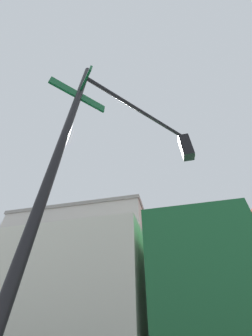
# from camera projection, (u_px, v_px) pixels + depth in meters

# --- Properties ---
(traffic_signal_near) EXTENTS (2.71, 2.85, 5.71)m
(traffic_signal_near) POSITION_uv_depth(u_px,v_px,m) (139.00, 140.00, 3.72)
(traffic_signal_near) COLOR black
(traffic_signal_near) RESTS_ON ground_plane
(building_stucco) EXTENTS (16.56, 23.48, 11.25)m
(building_stucco) POSITION_uv_depth(u_px,v_px,m) (98.00, 278.00, 25.06)
(building_stucco) COLOR #BCB7AD
(building_stucco) RESTS_ON ground_plane
(box_truck_second) EXTENTS (8.99, 2.51, 3.29)m
(box_truck_second) POSITION_uv_depth(u_px,v_px,m) (75.00, 288.00, 4.74)
(box_truck_second) COLOR #19592D
(box_truck_second) RESTS_ON ground_plane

